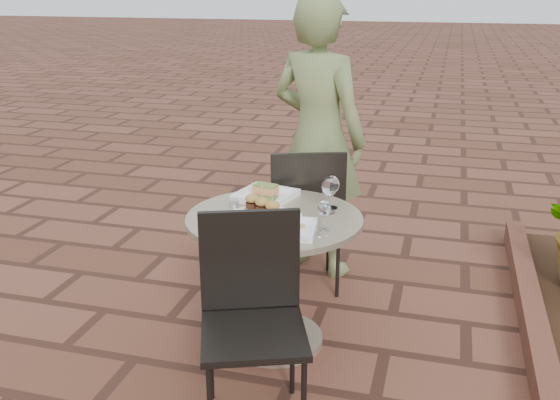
% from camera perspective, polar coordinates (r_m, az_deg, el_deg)
% --- Properties ---
extents(ground, '(60.00, 60.00, 0.00)m').
position_cam_1_polar(ground, '(3.60, -4.01, -11.75)').
color(ground, brown).
rests_on(ground, ground).
extents(cafe_table, '(0.90, 0.90, 0.73)m').
position_cam_1_polar(cafe_table, '(3.26, -0.51, -5.54)').
color(cafe_table, gray).
rests_on(cafe_table, ground).
extents(chair_far, '(0.56, 0.56, 0.93)m').
position_cam_1_polar(chair_far, '(3.79, 2.38, -0.85)').
color(chair_far, black).
rests_on(chair_far, ground).
extents(chair_near, '(0.57, 0.57, 0.93)m').
position_cam_1_polar(chair_near, '(2.73, -2.59, -9.27)').
color(chair_near, black).
rests_on(chair_near, ground).
extents(diner, '(0.77, 0.63, 1.81)m').
position_cam_1_polar(diner, '(4.03, 3.52, 5.66)').
color(diner, olive).
rests_on(diner, ground).
extents(plate_salmon, '(0.35, 0.35, 0.08)m').
position_cam_1_polar(plate_salmon, '(3.42, -1.34, 0.52)').
color(plate_salmon, white).
rests_on(plate_salmon, cafe_table).
extents(plate_sliders, '(0.38, 0.38, 0.18)m').
position_cam_1_polar(plate_sliders, '(3.10, -1.63, -1.14)').
color(plate_sliders, white).
rests_on(plate_sliders, cafe_table).
extents(plate_tuna, '(0.29, 0.29, 0.03)m').
position_cam_1_polar(plate_tuna, '(2.97, 0.73, -2.61)').
color(plate_tuna, white).
rests_on(plate_tuna, cafe_table).
extents(wine_glass_right, '(0.06, 0.06, 0.15)m').
position_cam_1_polar(wine_glass_right, '(2.97, 4.08, -0.85)').
color(wine_glass_right, white).
rests_on(wine_glass_right, cafe_table).
extents(wine_glass_mid, '(0.08, 0.08, 0.18)m').
position_cam_1_polar(wine_glass_mid, '(3.25, 4.79, 1.34)').
color(wine_glass_mid, white).
rests_on(wine_glass_mid, cafe_table).
extents(wine_glass_far, '(0.08, 0.08, 0.19)m').
position_cam_1_polar(wine_glass_far, '(3.18, 4.55, 1.15)').
color(wine_glass_far, white).
rests_on(wine_glass_far, cafe_table).
extents(steel_ramekin, '(0.07, 0.07, 0.04)m').
position_cam_1_polar(steel_ramekin, '(3.30, -4.23, -0.28)').
color(steel_ramekin, silver).
rests_on(steel_ramekin, cafe_table).
extents(cutlery_set, '(0.17, 0.23, 0.00)m').
position_cam_1_polar(cutlery_set, '(3.01, 3.26, -2.60)').
color(cutlery_set, silver).
rests_on(cutlery_set, cafe_table).
extents(planter_curb, '(0.12, 3.00, 0.15)m').
position_cam_1_polar(planter_curb, '(3.70, 22.25, -11.00)').
color(planter_curb, brown).
rests_on(planter_curb, ground).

